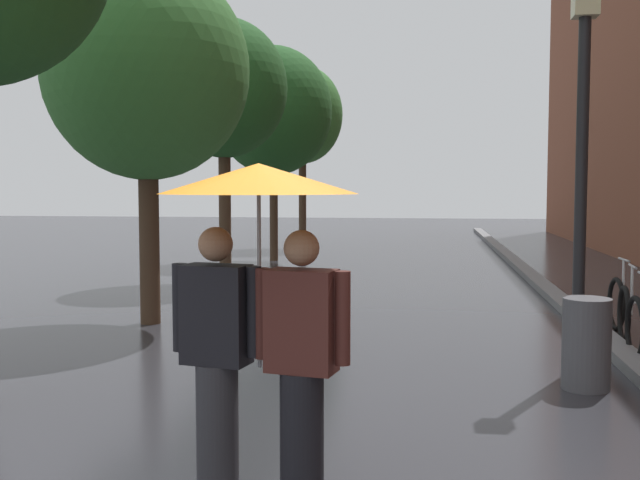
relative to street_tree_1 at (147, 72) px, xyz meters
name	(u,v)px	position (x,y,z in m)	size (l,w,h in m)	color
kerb_strip	(543,286)	(5.86, 4.24, -3.35)	(0.30, 36.00, 0.12)	slate
street_tree_1	(147,72)	(0.00, 0.00, 0.00)	(2.76, 2.76, 4.90)	#473323
street_tree_2	(224,89)	(-0.16, 4.49, 0.34)	(2.46, 2.46, 5.12)	#473323
street_tree_3	(273,111)	(-0.06, 8.77, 0.33)	(2.93, 2.93, 5.35)	#473323
street_tree_4	(302,115)	(-0.01, 12.86, 0.60)	(2.44, 2.44, 5.51)	#473323
couple_under_umbrella	(258,271)	(2.75, -5.45, -2.03)	(1.18, 1.18, 2.02)	#2D2D33
street_lamp_post	(582,146)	(5.26, -1.97, -1.13)	(0.24, 0.24, 3.86)	black
litter_bin	(586,344)	(5.21, -2.64, -2.99)	(0.44, 0.44, 0.85)	#4C4C51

